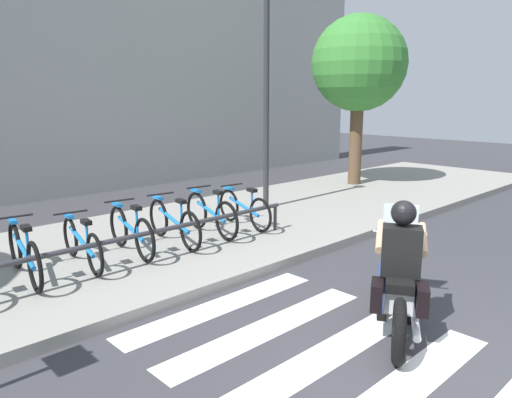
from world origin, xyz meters
The scene contains 18 objects.
ground_plane centered at (0.00, 0.00, 0.00)m, with size 48.00×48.00×0.00m, color #38383D.
sidewalk centered at (0.00, 4.94, 0.07)m, with size 24.00×4.40×0.15m, color gray.
crosswalk_stripe_2 centered at (-0.63, 0.00, 0.00)m, with size 2.80×0.40×0.01m, color white.
crosswalk_stripe_3 centered at (-0.63, 0.80, 0.00)m, with size 2.80×0.40×0.01m, color white.
crosswalk_stripe_4 centered at (-0.63, 1.60, 0.00)m, with size 2.80×0.40×0.01m, color white.
crosswalk_stripe_5 centered at (-0.63, 2.40, 0.00)m, with size 2.80×0.40×0.01m, color white.
motorcycle centered at (0.47, 0.67, 0.46)m, with size 1.98×1.25×1.23m.
rider centered at (0.40, 0.64, 0.83)m, with size 0.77×0.72×1.44m.
bicycle_1 centered at (-2.15, 4.51, 0.51)m, with size 0.48×1.73×0.78m.
bicycle_2 centered at (-1.39, 4.51, 0.48)m, with size 0.48×1.64×0.72m.
bicycle_3 centered at (-0.62, 4.51, 0.51)m, with size 0.48×1.61×0.79m.
bicycle_4 centered at (0.14, 4.51, 0.50)m, with size 0.48×1.72×0.78m.
bicycle_5 centered at (0.91, 4.51, 0.52)m, with size 0.48×1.62×0.81m.
bicycle_6 centered at (1.67, 4.51, 0.49)m, with size 0.48×1.59×0.74m.
bike_rack centered at (-0.62, 3.96, 0.57)m, with size 5.19×0.07×0.49m.
street_lamp centered at (3.07, 5.34, 2.82)m, with size 0.28×0.28×4.70m.
tree_near_rack centered at (6.89, 5.74, 3.30)m, with size 2.49×2.49×4.59m.
building_backdrop centered at (0.00, 10.64, 3.89)m, with size 24.00×1.20×7.77m, color #A0A0A0.
Camera 1 is at (-4.10, -1.83, 2.48)m, focal length 33.90 mm.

